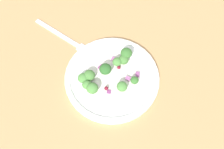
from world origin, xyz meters
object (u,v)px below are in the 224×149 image
broccoli_floret_0 (83,78)px  broccoli_floret_1 (117,62)px  fork (66,38)px  plate (112,78)px  broccoli_floret_2 (105,69)px

broccoli_floret_0 → broccoli_floret_1: (8.09, 4.38, 0.46)cm
broccoli_floret_1 → fork: (-14.00, 8.82, -3.02)cm
plate → broccoli_floret_0: 7.28cm
broccoli_floret_0 → fork: bearing=114.1°
broccoli_floret_1 → broccoli_floret_2: bearing=-145.8°
broccoli_floret_2 → broccoli_floret_1: bearing=34.2°
plate → broccoli_floret_2: 3.12cm
broccoli_floret_0 → fork: 14.69cm
broccoli_floret_0 → broccoli_floret_2: (5.28, 2.47, 0.37)cm
plate → broccoli_floret_1: (1.18, 3.20, 2.41)cm
broccoli_floret_1 → plate: bearing=-110.2°
broccoli_floret_2 → plate: bearing=-38.4°
broccoli_floret_0 → broccoli_floret_1: bearing=28.5°
broccoli_floret_0 → fork: (-5.91, 13.20, -2.56)cm
plate → broccoli_floret_1: bearing=69.8°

